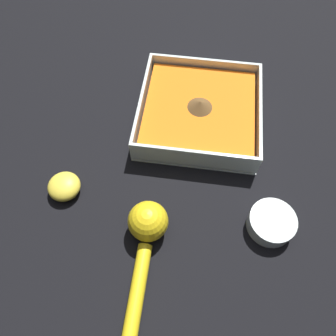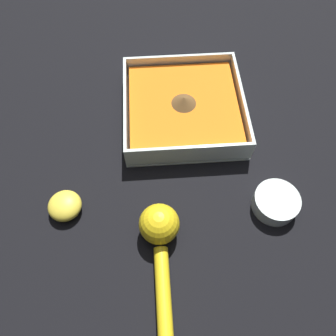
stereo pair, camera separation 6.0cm
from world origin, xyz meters
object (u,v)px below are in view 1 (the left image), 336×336
spice_bowl (269,223)px  lemon_squeezer (144,236)px  square_dish (197,112)px  lemon_half (62,186)px

spice_bowl → lemon_squeezer: (-0.21, -0.06, 0.01)m
square_dish → spice_bowl: 0.26m
lemon_squeezer → lemon_half: (-0.16, 0.08, -0.01)m
spice_bowl → square_dish: bearing=123.5°
square_dish → spice_bowl: size_ratio=2.99×
spice_bowl → lemon_half: (-0.37, 0.02, 0.00)m
lemon_half → lemon_squeezer: bearing=-24.7°
spice_bowl → lemon_squeezer: lemon_squeezer is taller
lemon_squeezer → square_dish: bearing=-13.0°
square_dish → spice_bowl: square_dish is taller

